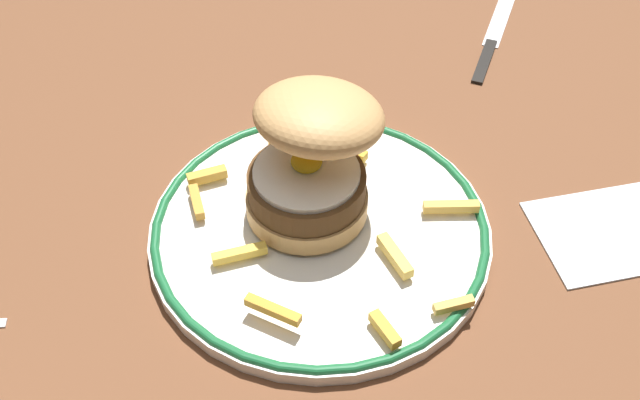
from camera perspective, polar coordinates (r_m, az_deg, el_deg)
name	(u,v)px	position (r cm, az deg, el deg)	size (l,w,h in cm)	color
ground_plane	(270,251)	(67.53, -3.72, -3.78)	(116.30, 91.84, 4.00)	brown
dinner_plate	(320,231)	(65.14, 0.00, -2.29)	(28.83, 28.83, 1.60)	white
burger	(313,153)	(62.53, -0.52, 3.49)	(14.52, 14.78, 11.84)	tan
fries_pile	(321,221)	(64.21, 0.09, -1.53)	(25.38, 25.96, 1.55)	yellow
knife	(491,43)	(88.78, 12.54, 11.29)	(7.25, 17.52, 0.70)	black
napkin	(607,232)	(70.31, 20.47, -2.24)	(11.87, 9.81, 0.40)	silver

